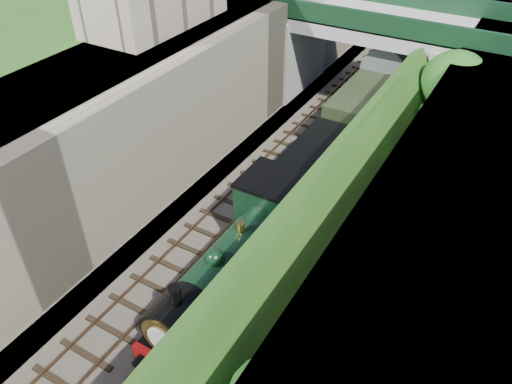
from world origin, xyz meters
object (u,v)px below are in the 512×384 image
tree (457,86)px  locomotive (239,259)px  tender (315,174)px  road_bridge (390,52)px

tree → locomotive: 15.55m
locomotive → tender: (-0.00, 7.36, -0.27)m
road_bridge → tree: road_bridge is taller
road_bridge → tender: bearing=-88.7°
tender → road_bridge: bearing=91.3°
road_bridge → tender: (0.26, -11.55, -2.46)m
road_bridge → tender: 11.81m
road_bridge → locomotive: road_bridge is taller
locomotive → tender: size_ratio=1.70×
tree → tender: size_ratio=1.10×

